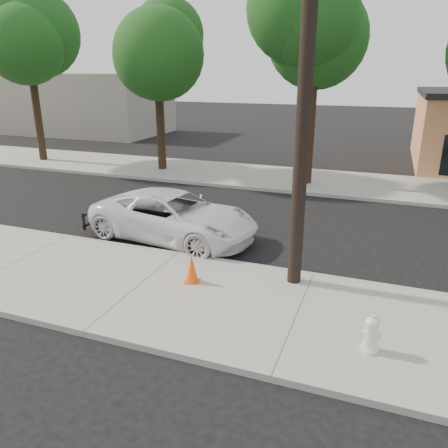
# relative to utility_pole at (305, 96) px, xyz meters

# --- Properties ---
(ground) EXTENTS (120.00, 120.00, 0.00)m
(ground) POSITION_rel_utility_pole_xyz_m (-3.60, 2.70, -4.70)
(ground) COLOR black
(ground) RESTS_ON ground
(near_sidewalk) EXTENTS (90.00, 4.40, 0.15)m
(near_sidewalk) POSITION_rel_utility_pole_xyz_m (-3.60, -1.60, -4.62)
(near_sidewalk) COLOR gray
(near_sidewalk) RESTS_ON ground
(far_sidewalk) EXTENTS (90.00, 5.00, 0.15)m
(far_sidewalk) POSITION_rel_utility_pole_xyz_m (-3.60, 11.20, -4.62)
(far_sidewalk) COLOR gray
(far_sidewalk) RESTS_ON ground
(curb_near) EXTENTS (90.00, 0.12, 0.16)m
(curb_near) POSITION_rel_utility_pole_xyz_m (-3.60, 0.60, -4.62)
(curb_near) COLOR #9E9B93
(curb_near) RESTS_ON ground
(building_far) EXTENTS (14.00, 8.00, 5.00)m
(building_far) POSITION_rel_utility_pole_xyz_m (-23.60, 22.70, -2.20)
(building_far) COLOR gray
(building_far) RESTS_ON ground
(utility_pole) EXTENTS (1.40, 0.34, 9.00)m
(utility_pole) POSITION_rel_utility_pole_xyz_m (0.00, 0.00, 0.00)
(utility_pole) COLOR black
(utility_pole) RESTS_ON near_sidewalk
(tree_a) EXTENTS (4.65, 4.50, 9.00)m
(tree_a) POSITION_rel_utility_pole_xyz_m (-17.40, 10.55, 1.83)
(tree_a) COLOR black
(tree_a) RESTS_ON far_sidewalk
(tree_b) EXTENTS (4.34, 4.20, 8.45)m
(tree_b) POSITION_rel_utility_pole_xyz_m (-9.41, 10.76, 1.45)
(tree_b) COLOR black
(tree_b) RESTS_ON far_sidewalk
(tree_c) EXTENTS (4.96, 4.80, 9.55)m
(tree_c) POSITION_rel_utility_pole_xyz_m (-1.38, 10.34, 2.21)
(tree_c) COLOR black
(tree_c) RESTS_ON far_sidewalk
(police_cruiser) EXTENTS (5.84, 3.25, 1.55)m
(police_cruiser) POSITION_rel_utility_pole_xyz_m (-4.38, 1.96, -3.92)
(police_cruiser) COLOR white
(police_cruiser) RESTS_ON ground
(fire_hydrant) EXTENTS (0.37, 0.35, 0.72)m
(fire_hydrant) POSITION_rel_utility_pole_xyz_m (1.98, -2.41, -4.20)
(fire_hydrant) COLOR silver
(fire_hydrant) RESTS_ON near_sidewalk
(traffic_cone) EXTENTS (0.44, 0.44, 0.72)m
(traffic_cone) POSITION_rel_utility_pole_xyz_m (-2.43, -0.95, -4.20)
(traffic_cone) COLOR #FF540D
(traffic_cone) RESTS_ON near_sidewalk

